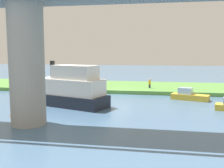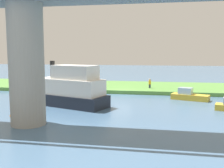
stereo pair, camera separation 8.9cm
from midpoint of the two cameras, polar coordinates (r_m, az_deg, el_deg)
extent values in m
plane|color=#4C7093|center=(36.40, 2.13, -2.21)|extent=(160.00, 160.00, 0.00)
cube|color=#5B9342|center=(42.25, 3.29, -0.60)|extent=(80.00, 12.00, 0.50)
cylinder|color=#9E998E|center=(21.73, -17.82, 3.90)|extent=(2.73, 2.73, 9.50)
cylinder|color=#2D334C|center=(39.24, 8.20, -0.47)|extent=(0.29, 0.29, 0.55)
cylinder|color=gold|center=(39.17, 8.21, 0.37)|extent=(0.51, 0.51, 0.60)
sphere|color=tan|center=(39.13, 8.23, 0.98)|extent=(0.24, 0.24, 0.24)
cylinder|color=brown|center=(38.83, -8.54, -0.42)|extent=(0.20, 0.20, 0.73)
cube|color=#1E232D|center=(29.26, -9.76, -3.31)|extent=(9.91, 6.13, 1.25)
cube|color=white|center=(28.70, -9.01, -0.53)|extent=(8.03, 5.20, 1.67)
cube|color=white|center=(28.09, -7.92, 2.54)|extent=(5.23, 3.83, 1.46)
cylinder|color=black|center=(30.11, -12.63, 3.12)|extent=(0.52, 0.52, 1.88)
cube|color=#D84C2D|center=(30.74, -13.39, -0.83)|extent=(2.21, 2.34, 0.94)
cube|color=#195199|center=(35.13, -10.26, -1.98)|extent=(5.46, 3.07, 0.80)
cube|color=silver|center=(35.40, -11.20, -0.53)|extent=(2.17, 1.89, 0.92)
cube|color=gold|center=(33.39, 16.57, -2.73)|extent=(4.66, 2.92, 0.68)
cube|color=silver|center=(33.41, 15.64, -1.42)|extent=(1.90, 1.70, 0.78)
sphere|color=orange|center=(24.73, -20.52, -6.43)|extent=(0.50, 0.50, 0.50)
camera|label=1|loc=(0.04, -89.92, 0.01)|focal=42.41mm
camera|label=2|loc=(0.04, 90.08, -0.01)|focal=42.41mm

